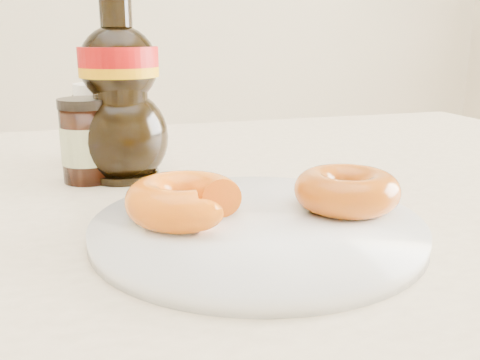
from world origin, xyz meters
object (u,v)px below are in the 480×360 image
object	(u,v)px
donut_whole	(347,190)
dark_jar	(87,141)
plate	(257,227)
donut_bitten	(184,200)
syrup_bottle	(120,91)
nutella_jar	(103,120)
dining_table	(151,270)

from	to	relation	value
donut_whole	dark_jar	world-z (taller)	dark_jar
plate	donut_bitten	size ratio (longest dim) A/B	2.84
plate	donut_whole	bearing A→B (deg)	4.03
plate	syrup_bottle	size ratio (longest dim) A/B	1.36
nutella_jar	dark_jar	distance (m)	0.10
dark_jar	donut_bitten	bearing A→B (deg)	-70.53
plate	dark_jar	bearing A→B (deg)	120.56
donut_bitten	plate	bearing A→B (deg)	-12.66
donut_whole	nutella_jar	bearing A→B (deg)	121.99
dining_table	plate	xyz separation A→B (m)	(0.07, -0.14, 0.09)
nutella_jar	dining_table	bearing A→B (deg)	-79.57
dining_table	donut_bitten	size ratio (longest dim) A/B	14.32
dining_table	donut_bitten	bearing A→B (deg)	-82.25
dark_jar	syrup_bottle	bearing A→B (deg)	-1.38
donut_bitten	dark_jar	bearing A→B (deg)	113.73
donut_bitten	nutella_jar	world-z (taller)	nutella_jar
dining_table	donut_bitten	world-z (taller)	donut_bitten
donut_bitten	syrup_bottle	world-z (taller)	syrup_bottle
donut_bitten	donut_whole	xyz separation A→B (m)	(0.14, -0.01, -0.00)
syrup_bottle	donut_bitten	bearing A→B (deg)	-81.15
donut_bitten	dark_jar	xyz separation A→B (m)	(-0.07, 0.20, 0.02)
nutella_jar	syrup_bottle	xyz separation A→B (m)	(0.02, -0.10, 0.05)
dining_table	nutella_jar	size ratio (longest dim) A/B	13.62
donut_whole	dark_jar	bearing A→B (deg)	135.21
donut_whole	donut_bitten	bearing A→B (deg)	175.34
dining_table	donut_whole	size ratio (longest dim) A/B	14.94
donut_bitten	dark_jar	size ratio (longest dim) A/B	1.03
plate	syrup_bottle	distance (m)	0.26
donut_whole	dark_jar	xyz separation A→B (m)	(-0.22, 0.21, 0.02)
donut_bitten	syrup_bottle	distance (m)	0.22
donut_whole	nutella_jar	xyz separation A→B (m)	(-0.19, 0.31, 0.03)
donut_bitten	donut_whole	size ratio (longest dim) A/B	1.04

